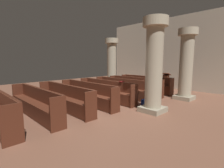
{
  "coord_description": "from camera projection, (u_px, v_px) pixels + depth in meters",
  "views": [
    {
      "loc": [
        4.88,
        -4.28,
        1.8
      ],
      "look_at": [
        -0.41,
        0.93,
        0.75
      ],
      "focal_mm": 26.68,
      "sensor_mm": 36.0,
      "label": 1
    }
  ],
  "objects": [
    {
      "name": "lectern",
      "position": [
        166.0,
        83.0,
        9.91
      ],
      "size": [
        0.48,
        0.45,
        1.08
      ],
      "color": "#492215",
      "rests_on": "ground"
    },
    {
      "name": "pew_row_3",
      "position": [
        106.0,
        90.0,
        7.55
      ],
      "size": [
        3.3,
        0.46,
        0.9
      ],
      "color": "#562819",
      "rests_on": "ground"
    },
    {
      "name": "pew_row_5",
      "position": [
        64.0,
        97.0,
        6.1
      ],
      "size": [
        3.3,
        0.47,
        0.9
      ],
      "color": "#562819",
      "rests_on": "ground"
    },
    {
      "name": "pillar_far_side",
      "position": [
        112.0,
        62.0,
        10.94
      ],
      "size": [
        0.85,
        0.85,
        3.21
      ],
      "color": "#9F967E",
      "rests_on": "ground"
    },
    {
      "name": "ground_plane",
      "position": [
        103.0,
        106.0,
        6.67
      ],
      "size": [
        19.2,
        19.2,
        0.0
      ],
      "primitive_type": "plane",
      "color": "brown"
    },
    {
      "name": "pillar_aisle_rear",
      "position": [
        154.0,
        64.0,
        5.67
      ],
      "size": [
        0.84,
        0.84,
        3.21
      ],
      "color": "#9F967E",
      "rests_on": "ground"
    },
    {
      "name": "pew_row_4",
      "position": [
        87.0,
        93.0,
        6.82
      ],
      "size": [
        3.3,
        0.46,
        0.9
      ],
      "color": "#562819",
      "rests_on": "ground"
    },
    {
      "name": "hymn_book",
      "position": [
        122.0,
        82.0,
        7.05
      ],
      "size": [
        0.15,
        0.2,
        0.03
      ],
      "primitive_type": "cube",
      "color": "maroon",
      "rests_on": "pew_row_3"
    },
    {
      "name": "kneeler_box_blue",
      "position": [
        146.0,
        103.0,
        6.69
      ],
      "size": [
        0.33,
        0.3,
        0.25
      ],
      "primitive_type": "cube",
      "color": "navy",
      "rests_on": "ground"
    },
    {
      "name": "pew_row_1",
      "position": [
        134.0,
        85.0,
        8.99
      ],
      "size": [
        3.3,
        0.46,
        0.9
      ],
      "color": "#562819",
      "rests_on": "ground"
    },
    {
      "name": "pew_row_0",
      "position": [
        145.0,
        83.0,
        9.71
      ],
      "size": [
        3.3,
        0.47,
        0.9
      ],
      "color": "#562819",
      "rests_on": "ground"
    },
    {
      "name": "back_wall",
      "position": [
        174.0,
        53.0,
        10.58
      ],
      "size": [
        10.0,
        0.16,
        4.5
      ],
      "primitive_type": "cube",
      "color": "beige",
      "rests_on": "ground"
    },
    {
      "name": "pillar_aisle_side",
      "position": [
        186.0,
        63.0,
        7.57
      ],
      "size": [
        0.85,
        0.85,
        3.21
      ],
      "color": "#9F967E",
      "rests_on": "ground"
    },
    {
      "name": "pew_row_2",
      "position": [
        121.0,
        87.0,
        8.27
      ],
      "size": [
        3.3,
        0.47,
        0.9
      ],
      "color": "#562819",
      "rests_on": "ground"
    },
    {
      "name": "pew_row_6",
      "position": [
        35.0,
        101.0,
        5.38
      ],
      "size": [
        3.3,
        0.46,
        0.9
      ],
      "color": "#562819",
      "rests_on": "ground"
    }
  ]
}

